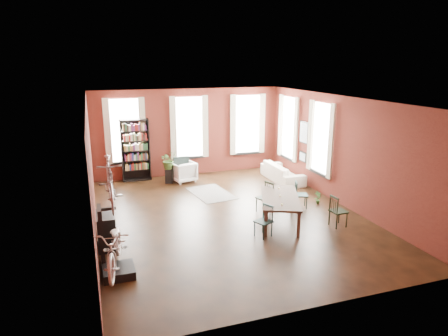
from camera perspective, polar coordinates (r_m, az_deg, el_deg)
name	(u,v)px	position (r m, az deg, el deg)	size (l,w,h in m)	color
room	(230,136)	(11.20, 0.85, 4.64)	(9.00, 9.04, 3.22)	black
dining_table	(280,209)	(10.75, 7.97, -5.84)	(0.94, 2.07, 0.71)	#48372B
dining_chair_a	(263,221)	(9.82, 5.65, -7.60)	(0.36, 0.36, 0.78)	#193936
dining_chair_b	(265,198)	(11.34, 5.82, -4.25)	(0.39, 0.39, 0.85)	black
dining_chair_c	(338,211)	(10.76, 16.04, -5.94)	(0.38, 0.38, 0.83)	black
dining_chair_d	(301,195)	(11.85, 10.96, -3.79)	(0.36, 0.36, 0.78)	#193835
bookshelf	(136,150)	(14.47, -12.52, 2.48)	(1.00, 0.32, 2.20)	black
white_armchair	(183,171)	(14.23, -5.85, -0.38)	(0.77, 0.72, 0.79)	white
cream_sofa	(283,170)	(14.41, 8.38, -0.22)	(2.08, 0.61, 0.81)	beige
striped_rug	(211,193)	(12.98, -1.86, -3.62)	(1.10, 1.77, 0.01)	black
bike_trainer	(119,271)	(8.50, -14.80, -14.10)	(0.62, 0.62, 0.18)	black
bike_wall_rack	(101,237)	(8.71, -17.10, -9.41)	(0.16, 0.60, 1.30)	black
console_table	(106,231)	(9.64, -16.45, -8.56)	(0.40, 0.80, 0.80)	black
plant_stand	(169,176)	(14.15, -7.91, -1.12)	(0.26, 0.26, 0.51)	black
plant_by_sofa	(266,170)	(15.32, 6.04, -0.30)	(0.31, 0.57, 0.25)	#2C5522
plant_small	(318,202)	(12.35, 13.23, -4.71)	(0.20, 0.39, 0.14)	#2C6227
bicycle_floor	(114,227)	(8.06, -15.49, -8.08)	(0.62, 0.94, 1.78)	beige
bicycle_hung	(109,167)	(8.23, -16.16, 0.18)	(0.47, 1.00, 1.66)	#A5A8AD
plant_on_stand	(169,162)	(14.03, -7.93, 0.88)	(0.58, 0.64, 0.50)	#395E25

